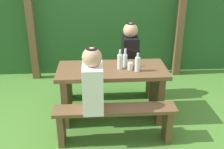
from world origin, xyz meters
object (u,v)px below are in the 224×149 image
bottle_right (120,61)px  bench_far (110,78)px  bench_near (115,118)px  bottle_left (125,60)px  person_white_shirt (93,82)px  person_black_coat (130,49)px  drinking_glass (130,66)px  bottle_center (138,64)px  picnic_table (112,84)px

bottle_right → bench_far: bearing=99.9°
bench_near → bottle_left: bearing=73.8°
bottle_left → person_white_shirt: bearing=-125.2°
person_black_coat → drinking_glass: size_ratio=7.39×
bench_near → person_white_shirt: size_ratio=1.95×
bench_far → bottle_left: (0.17, -0.50, 0.48)m
person_black_coat → drinking_glass: bearing=-97.1°
person_black_coat → bottle_right: 0.60m
drinking_glass → bottle_center: 0.11m
bench_near → picnic_table: bearing=90.0°
bench_far → bottle_center: (0.31, -0.66, 0.49)m
person_white_shirt → bottle_left: size_ratio=2.99×
person_white_shirt → bottle_right: bearing=56.9°
person_black_coat → bottle_center: person_black_coat is taller
bench_far → person_white_shirt: (-0.24, -1.09, 0.46)m
bench_far → person_black_coat: person_black_coat is taller
bench_near → bottle_center: size_ratio=5.91×
person_white_shirt → bottle_right: size_ratio=2.85×
bench_near → person_black_coat: size_ratio=1.95×
person_white_shirt → drinking_glass: size_ratio=7.39×
bench_far → drinking_glass: 0.78m
bench_near → person_white_shirt: person_white_shirt is taller
picnic_table → bottle_left: bottle_left is taller
person_white_shirt → bottle_left: (0.42, 0.59, 0.03)m
bench_near → drinking_glass: 0.69m
bench_near → drinking_glass: size_ratio=14.39×
person_black_coat → bottle_left: person_black_coat is taller
picnic_table → person_black_coat: 0.69m
picnic_table → bottle_right: bearing=-11.5°
bench_far → person_black_coat: 0.55m
picnic_table → bottle_right: 0.34m
drinking_glass → bottle_center: (0.08, -0.05, 0.05)m
bench_far → person_white_shirt: person_white_shirt is taller
bench_near → bottle_left: size_ratio=5.81×
picnic_table → bottle_right: (0.10, -0.02, 0.33)m
person_white_shirt → bottle_left: bearing=54.8°
drinking_glass → bottle_left: (-0.05, 0.11, 0.05)m
person_white_shirt → bench_far: bearing=77.4°
person_white_shirt → bottle_left: 0.72m
picnic_table → bench_far: (0.00, 0.55, -0.16)m
picnic_table → bottle_center: (0.31, -0.11, 0.32)m
person_black_coat → bottle_left: bearing=-104.3°
drinking_glass → bottle_center: size_ratio=0.41×
bench_near → bottle_left: 0.78m
bench_near → bottle_right: (0.10, 0.53, 0.49)m
bench_near → bottle_center: bearing=54.7°
person_black_coat → bottle_right: person_black_coat is taller
person_white_shirt → drinking_glass: bearing=46.0°
picnic_table → person_black_coat: person_black_coat is taller
bottle_left → bench_near: bearing=-106.2°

